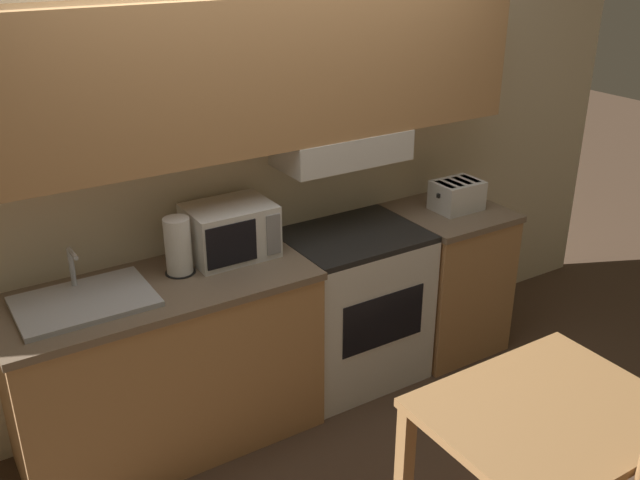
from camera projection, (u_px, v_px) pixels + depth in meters
ground_plane at (263, 370)px, 4.17m from camera, size 16.00×16.00×0.00m
wall_back at (262, 121)px, 3.51m from camera, size 5.17×0.38×2.55m
lower_counter_main at (166, 366)px, 3.43m from camera, size 1.45×0.62×0.88m
lower_counter_right_stub at (445, 277)px, 4.29m from camera, size 0.60×0.62×0.88m
stove_range at (352, 306)px, 3.98m from camera, size 0.73×0.58×0.88m
microwave at (230, 231)px, 3.50m from camera, size 0.41×0.32×0.27m
toaster at (457, 195)px, 4.09m from camera, size 0.28×0.20×0.17m
sink_basin at (84, 301)px, 3.09m from camera, size 0.58×0.41×0.22m
paper_towel_roll at (178, 246)px, 3.32m from camera, size 0.14×0.14×0.28m
dining_table at (546, 437)px, 2.66m from camera, size 0.89×0.72×0.77m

